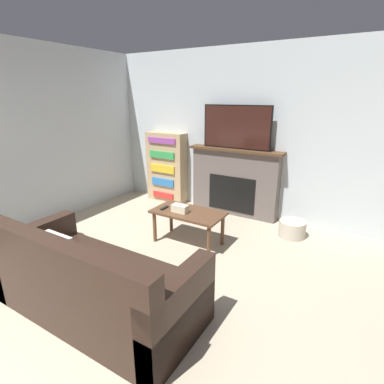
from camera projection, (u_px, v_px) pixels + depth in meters
name	position (u px, v px, depth m)	size (l,w,h in m)	color
ground_plane	(18.00, 372.00, 2.22)	(18.00, 18.00, 0.00)	tan
wall_back	(234.00, 134.00, 4.97)	(5.52, 0.06, 2.70)	silver
wall_side	(42.00, 138.00, 4.50)	(0.06, 4.86, 2.70)	silver
fireplace	(234.00, 182.00, 5.05)	(1.59, 0.28, 1.13)	#605651
tv	(236.00, 127.00, 4.76)	(1.14, 0.03, 0.69)	black
couch	(94.00, 285.00, 2.75)	(1.97, 0.89, 0.89)	black
coffee_table	(188.00, 216.00, 4.05)	(0.97, 0.52, 0.47)	brown
tissue_box	(180.00, 208.00, 4.00)	(0.22, 0.12, 0.10)	beige
remote_control	(164.00, 208.00, 4.13)	(0.04, 0.15, 0.02)	black
bookshelf	(167.00, 167.00, 5.68)	(0.78, 0.29, 1.31)	tan
storage_basket	(292.00, 229.00, 4.33)	(0.38, 0.38, 0.24)	#BCB29E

